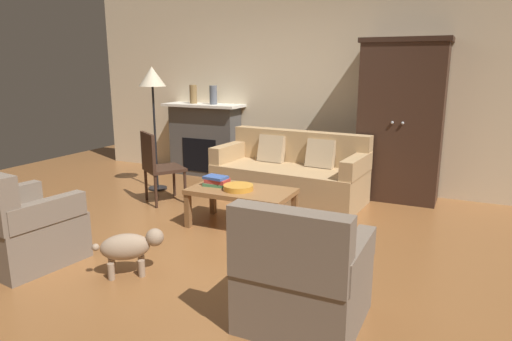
% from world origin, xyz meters
% --- Properties ---
extents(ground_plane, '(9.60, 9.60, 0.00)m').
position_xyz_m(ground_plane, '(0.00, 0.00, 0.00)').
color(ground_plane, brown).
extents(back_wall, '(7.20, 0.10, 2.80)m').
position_xyz_m(back_wall, '(0.00, 2.55, 1.40)').
color(back_wall, beige).
rests_on(back_wall, ground).
extents(fireplace, '(1.26, 0.48, 1.12)m').
position_xyz_m(fireplace, '(-1.55, 2.30, 0.57)').
color(fireplace, '#4C4947').
rests_on(fireplace, ground).
extents(armoire, '(1.06, 0.57, 2.03)m').
position_xyz_m(armoire, '(1.40, 2.22, 1.02)').
color(armoire, '#382319').
rests_on(armoire, ground).
extents(couch, '(1.97, 0.98, 0.86)m').
position_xyz_m(couch, '(0.16, 1.60, 0.32)').
color(couch, tan).
rests_on(couch, ground).
extents(coffee_table, '(1.10, 0.60, 0.42)m').
position_xyz_m(coffee_table, '(0.07, 0.41, 0.37)').
color(coffee_table, olive).
rests_on(coffee_table, ground).
extents(fruit_bowl, '(0.32, 0.32, 0.06)m').
position_xyz_m(fruit_bowl, '(0.06, 0.36, 0.45)').
color(fruit_bowl, orange).
rests_on(fruit_bowl, coffee_table).
extents(book_stack, '(0.26, 0.19, 0.11)m').
position_xyz_m(book_stack, '(-0.24, 0.42, 0.47)').
color(book_stack, '#427A4C').
rests_on(book_stack, coffee_table).
extents(mantel_vase_bronze, '(0.11, 0.11, 0.28)m').
position_xyz_m(mantel_vase_bronze, '(-1.73, 2.28, 1.26)').
color(mantel_vase_bronze, olive).
rests_on(mantel_vase_bronze, fireplace).
extents(mantel_vase_slate, '(0.12, 0.12, 0.28)m').
position_xyz_m(mantel_vase_slate, '(-1.37, 2.28, 1.26)').
color(mantel_vase_slate, '#565B66').
rests_on(mantel_vase_slate, fireplace).
extents(armchair_near_left, '(0.86, 0.86, 0.88)m').
position_xyz_m(armchair_near_left, '(-1.24, -1.24, 0.32)').
color(armchair_near_left, '#756656').
rests_on(armchair_near_left, ground).
extents(armchair_near_right, '(0.78, 0.77, 0.88)m').
position_xyz_m(armchair_near_right, '(1.30, -1.09, 0.32)').
color(armchair_near_right, '#756656').
rests_on(armchair_near_right, ground).
extents(side_chair_wooden, '(0.61, 0.61, 0.90)m').
position_xyz_m(side_chair_wooden, '(-1.28, 0.73, 0.51)').
color(side_chair_wooden, '#382319').
rests_on(side_chair_wooden, ground).
extents(floor_lamp, '(0.36, 0.36, 1.69)m').
position_xyz_m(floor_lamp, '(-1.70, 1.25, 1.46)').
color(floor_lamp, black).
rests_on(floor_lamp, ground).
extents(dog, '(0.48, 0.43, 0.39)m').
position_xyz_m(dog, '(-0.24, -1.01, 0.25)').
color(dog, gray).
rests_on(dog, ground).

